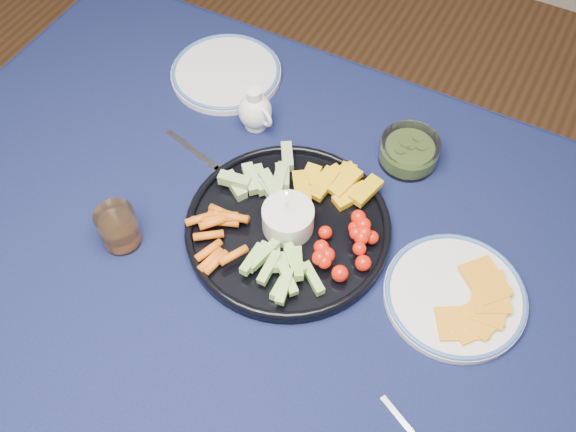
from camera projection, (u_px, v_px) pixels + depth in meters
The scene contains 8 objects.
dining_table at pixel (321, 325), 1.10m from camera, with size 1.67×1.07×0.75m.
crudite_platter at pixel (287, 224), 1.09m from camera, with size 0.35×0.35×0.11m.
creamer_pitcher at pixel (255, 111), 1.21m from camera, with size 0.08×0.06×0.09m.
pickle_bowl at pixel (409, 152), 1.18m from camera, with size 0.11×0.11×0.05m.
cheese_plate at pixel (456, 294), 1.02m from camera, with size 0.23×0.23×0.03m.
juice_tumbler at pixel (119, 229), 1.07m from camera, with size 0.07×0.07×0.08m.
fork_left at pixel (203, 158), 1.20m from camera, with size 0.16×0.06×0.00m.
side_plate_extra at pixel (226, 72), 1.31m from camera, with size 0.23×0.23×0.02m.
Camera 1 is at (0.17, -0.44, 1.67)m, focal length 40.00 mm.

